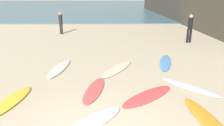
{
  "coord_description": "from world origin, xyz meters",
  "views": [
    {
      "loc": [
        0.35,
        -4.04,
        3.27
      ],
      "look_at": [
        0.45,
        4.67,
        0.3
      ],
      "focal_mm": 35.12,
      "sensor_mm": 36.0,
      "label": 1
    }
  ],
  "objects_px": {
    "surfboard_5": "(209,121)",
    "beachgoer_mid": "(190,27)",
    "surfboard_4": "(11,101)",
    "surfboard_6": "(165,62)",
    "surfboard_0": "(94,90)",
    "beachgoer_near": "(61,22)",
    "surfboard_1": "(60,68)",
    "surfboard_7": "(92,122)",
    "surfboard_8": "(148,96)",
    "surfboard_3": "(190,87)",
    "surfboard_2": "(117,69)"
  },
  "relations": [
    {
      "from": "surfboard_7",
      "to": "beachgoer_mid",
      "type": "xyz_separation_m",
      "value": [
        5.48,
        8.77,
        0.95
      ]
    },
    {
      "from": "surfboard_0",
      "to": "surfboard_2",
      "type": "bearing_deg",
      "value": -102.14
    },
    {
      "from": "beachgoer_mid",
      "to": "surfboard_5",
      "type": "bearing_deg",
      "value": 60.89
    },
    {
      "from": "surfboard_1",
      "to": "beachgoer_near",
      "type": "distance_m",
      "value": 7.84
    },
    {
      "from": "surfboard_1",
      "to": "surfboard_7",
      "type": "distance_m",
      "value": 4.37
    },
    {
      "from": "surfboard_0",
      "to": "beachgoer_mid",
      "type": "relative_size",
      "value": 1.18
    },
    {
      "from": "surfboard_3",
      "to": "surfboard_7",
      "type": "bearing_deg",
      "value": 168.84
    },
    {
      "from": "surfboard_2",
      "to": "surfboard_8",
      "type": "height_order",
      "value": "surfboard_2"
    },
    {
      "from": "surfboard_4",
      "to": "surfboard_1",
      "type": "bearing_deg",
      "value": 84.25
    },
    {
      "from": "surfboard_5",
      "to": "beachgoer_near",
      "type": "bearing_deg",
      "value": -69.96
    },
    {
      "from": "surfboard_6",
      "to": "surfboard_1",
      "type": "bearing_deg",
      "value": 23.83
    },
    {
      "from": "surfboard_4",
      "to": "beachgoer_near",
      "type": "relative_size",
      "value": 1.26
    },
    {
      "from": "surfboard_6",
      "to": "surfboard_8",
      "type": "bearing_deg",
      "value": 83.25
    },
    {
      "from": "surfboard_0",
      "to": "surfboard_8",
      "type": "relative_size",
      "value": 0.94
    },
    {
      "from": "surfboard_0",
      "to": "surfboard_4",
      "type": "xyz_separation_m",
      "value": [
        -2.47,
        -0.75,
        0.01
      ]
    },
    {
      "from": "surfboard_6",
      "to": "beachgoer_near",
      "type": "height_order",
      "value": "beachgoer_near"
    },
    {
      "from": "surfboard_4",
      "to": "surfboard_5",
      "type": "xyz_separation_m",
      "value": [
        5.54,
        -1.11,
        -0.01
      ]
    },
    {
      "from": "surfboard_4",
      "to": "beachgoer_near",
      "type": "bearing_deg",
      "value": 104.02
    },
    {
      "from": "surfboard_7",
      "to": "surfboard_8",
      "type": "distance_m",
      "value": 2.21
    },
    {
      "from": "beachgoer_near",
      "to": "surfboard_5",
      "type": "bearing_deg",
      "value": -11.41
    },
    {
      "from": "surfboard_0",
      "to": "surfboard_7",
      "type": "height_order",
      "value": "surfboard_7"
    },
    {
      "from": "surfboard_2",
      "to": "surfboard_4",
      "type": "relative_size",
      "value": 1.18
    },
    {
      "from": "surfboard_4",
      "to": "beachgoer_near",
      "type": "height_order",
      "value": "beachgoer_near"
    },
    {
      "from": "surfboard_5",
      "to": "surfboard_7",
      "type": "height_order",
      "value": "surfboard_5"
    },
    {
      "from": "surfboard_5",
      "to": "surfboard_8",
      "type": "height_order",
      "value": "surfboard_5"
    },
    {
      "from": "surfboard_0",
      "to": "beachgoer_near",
      "type": "height_order",
      "value": "beachgoer_near"
    },
    {
      "from": "surfboard_3",
      "to": "surfboard_7",
      "type": "xyz_separation_m",
      "value": [
        -3.23,
        -2.06,
        0.0
      ]
    },
    {
      "from": "surfboard_2",
      "to": "surfboard_4",
      "type": "height_order",
      "value": "surfboard_4"
    },
    {
      "from": "surfboard_3",
      "to": "surfboard_1",
      "type": "bearing_deg",
      "value": 114.51
    },
    {
      "from": "beachgoer_mid",
      "to": "surfboard_6",
      "type": "bearing_deg",
      "value": 45.49
    },
    {
      "from": "surfboard_3",
      "to": "surfboard_8",
      "type": "distance_m",
      "value": 1.68
    },
    {
      "from": "surfboard_6",
      "to": "surfboard_7",
      "type": "relative_size",
      "value": 1.16
    },
    {
      "from": "surfboard_4",
      "to": "surfboard_6",
      "type": "height_order",
      "value": "surfboard_6"
    },
    {
      "from": "surfboard_2",
      "to": "beachgoer_near",
      "type": "distance_m",
      "value": 8.76
    },
    {
      "from": "surfboard_1",
      "to": "surfboard_7",
      "type": "xyz_separation_m",
      "value": [
        1.69,
        -4.03,
        -0.01
      ]
    },
    {
      "from": "surfboard_5",
      "to": "beachgoer_mid",
      "type": "relative_size",
      "value": 1.4
    },
    {
      "from": "surfboard_4",
      "to": "surfboard_6",
      "type": "bearing_deg",
      "value": 43.2
    },
    {
      "from": "surfboard_0",
      "to": "surfboard_1",
      "type": "distance_m",
      "value": 2.69
    },
    {
      "from": "surfboard_0",
      "to": "surfboard_4",
      "type": "distance_m",
      "value": 2.58
    },
    {
      "from": "surfboard_7",
      "to": "surfboard_8",
      "type": "relative_size",
      "value": 0.92
    },
    {
      "from": "surfboard_7",
      "to": "surfboard_2",
      "type": "bearing_deg",
      "value": 122.55
    },
    {
      "from": "surfboard_0",
      "to": "surfboard_4",
      "type": "height_order",
      "value": "surfboard_4"
    },
    {
      "from": "surfboard_6",
      "to": "beachgoer_mid",
      "type": "relative_size",
      "value": 1.35
    },
    {
      "from": "surfboard_4",
      "to": "surfboard_0",
      "type": "bearing_deg",
      "value": 27.41
    },
    {
      "from": "surfboard_3",
      "to": "surfboard_8",
      "type": "relative_size",
      "value": 1.0
    },
    {
      "from": "beachgoer_mid",
      "to": "beachgoer_near",
      "type": "bearing_deg",
      "value": -31.88
    },
    {
      "from": "surfboard_2",
      "to": "surfboard_5",
      "type": "height_order",
      "value": "surfboard_2"
    },
    {
      "from": "surfboard_6",
      "to": "beachgoer_near",
      "type": "relative_size",
      "value": 1.47
    },
    {
      "from": "surfboard_0",
      "to": "beachgoer_near",
      "type": "relative_size",
      "value": 1.28
    },
    {
      "from": "surfboard_3",
      "to": "beachgoer_near",
      "type": "distance_m",
      "value": 11.6
    }
  ]
}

